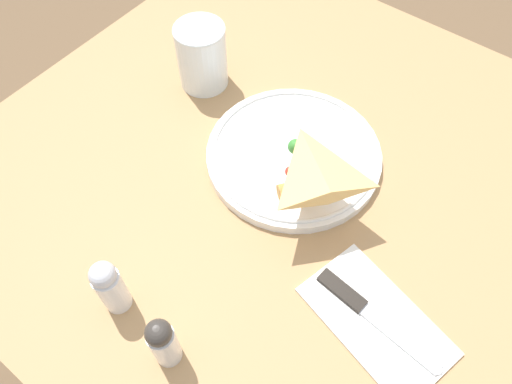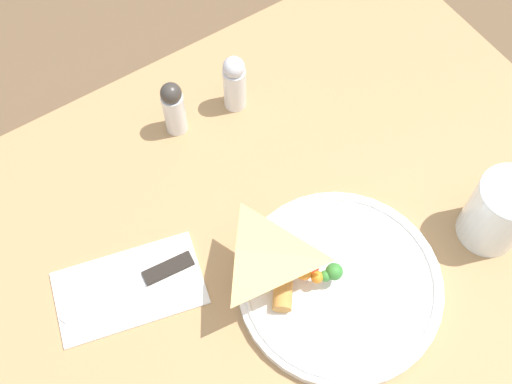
# 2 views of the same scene
# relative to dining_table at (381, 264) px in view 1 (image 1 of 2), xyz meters

# --- Properties ---
(ground_plane) EXTENTS (6.00, 6.00, 0.00)m
(ground_plane) POSITION_rel_dining_table_xyz_m (0.00, 0.00, -0.65)
(ground_plane) COLOR brown
(dining_table) EXTENTS (1.27, 0.87, 0.75)m
(dining_table) POSITION_rel_dining_table_xyz_m (0.00, 0.00, 0.00)
(dining_table) COLOR #A87F51
(dining_table) RESTS_ON ground_plane
(plate_pizza) EXTENTS (0.26, 0.26, 0.05)m
(plate_pizza) POSITION_rel_dining_table_xyz_m (-0.18, 0.02, 0.11)
(plate_pizza) COLOR white
(plate_pizza) RESTS_ON dining_table
(milk_glass) EXTENTS (0.08, 0.08, 0.11)m
(milk_glass) POSITION_rel_dining_table_xyz_m (-0.40, 0.07, 0.15)
(milk_glass) COLOR white
(milk_glass) RESTS_ON dining_table
(napkin_folded) EXTENTS (0.21, 0.15, 0.00)m
(napkin_folded) POSITION_rel_dining_table_xyz_m (0.04, -0.12, 0.10)
(napkin_folded) COLOR white
(napkin_folded) RESTS_ON dining_table
(butter_knife) EXTENTS (0.18, 0.04, 0.01)m
(butter_knife) POSITION_rel_dining_table_xyz_m (0.03, -0.12, 0.10)
(butter_knife) COLOR black
(butter_knife) RESTS_ON napkin_folded
(salt_shaker) EXTENTS (0.03, 0.03, 0.10)m
(salt_shaker) POSITION_rel_dining_table_xyz_m (-0.23, -0.30, 0.15)
(salt_shaker) COLOR silver
(salt_shaker) RESTS_ON dining_table
(pepper_shaker) EXTENTS (0.03, 0.03, 0.10)m
(pepper_shaker) POSITION_rel_dining_table_xyz_m (-0.14, -0.31, 0.14)
(pepper_shaker) COLOR silver
(pepper_shaker) RESTS_ON dining_table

